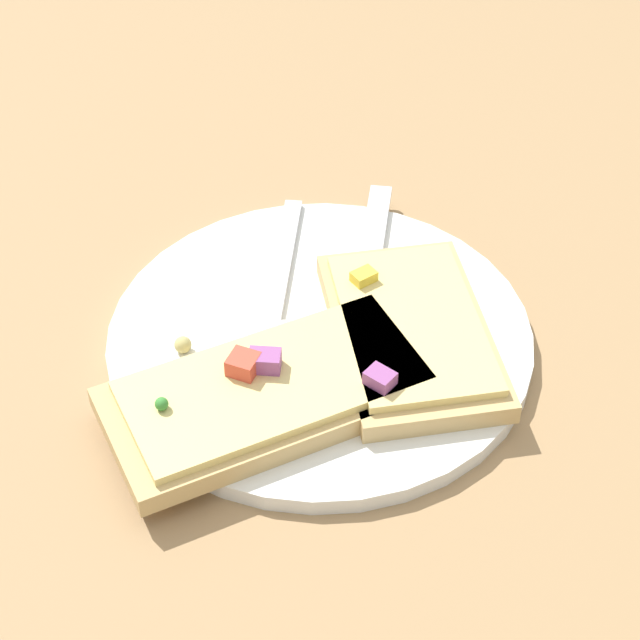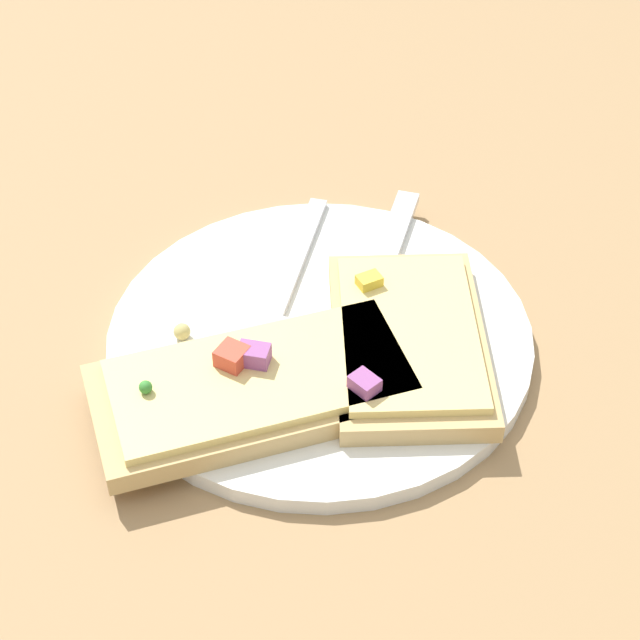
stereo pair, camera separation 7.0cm
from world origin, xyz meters
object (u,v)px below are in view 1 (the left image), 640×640
Objects in this scene: fork at (274,308)px; knife at (369,268)px; pizza_slice_corner at (411,331)px; pizza_slice_main at (275,392)px; plate at (320,338)px.

knife is (-0.06, 0.04, 0.00)m from fork.
fork is at bearing 61.42° from pizza_slice_corner.
knife is at bearing 9.09° from pizza_slice_corner.
fork is 0.94× the size of pizza_slice_main.
knife is 1.00× the size of pizza_slice_main.
pizza_slice_corner reaches higher than fork.
fork is at bearing -49.57° from knife.
plate is at bearing 62.45° from fork.
pizza_slice_main reaches higher than pizza_slice_corner.
knife is (-0.07, 0.01, 0.01)m from plate.
plate is 0.06m from pizza_slice_corner.
plate is 1.28× the size of pizza_slice_main.
plate is 1.50× the size of pizza_slice_corner.
pizza_slice_corner reaches higher than knife.
pizza_slice_main is 1.17× the size of pizza_slice_corner.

